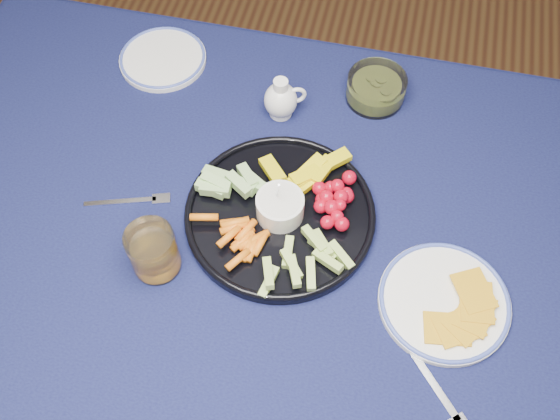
% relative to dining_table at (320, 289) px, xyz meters
% --- Properties ---
extents(dining_table, '(1.67, 1.07, 0.75)m').
position_rel_dining_table_xyz_m(dining_table, '(0.00, 0.00, 0.00)').
color(dining_table, '#53321B').
rests_on(dining_table, ground).
extents(crudite_platter, '(0.34, 0.34, 0.11)m').
position_rel_dining_table_xyz_m(crudite_platter, '(-0.09, 0.08, 0.11)').
color(crudite_platter, black).
rests_on(crudite_platter, dining_table).
extents(creamer_pitcher, '(0.08, 0.06, 0.09)m').
position_rel_dining_table_xyz_m(creamer_pitcher, '(-0.14, 0.32, 0.13)').
color(creamer_pitcher, white).
rests_on(creamer_pitcher, dining_table).
extents(pickle_bowl, '(0.12, 0.12, 0.05)m').
position_rel_dining_table_xyz_m(pickle_bowl, '(0.03, 0.40, 0.11)').
color(pickle_bowl, white).
rests_on(pickle_bowl, dining_table).
extents(cheese_plate, '(0.22, 0.22, 0.03)m').
position_rel_dining_table_xyz_m(cheese_plate, '(0.21, -0.02, 0.10)').
color(cheese_plate, white).
rests_on(cheese_plate, dining_table).
extents(juice_tumbler, '(0.08, 0.08, 0.10)m').
position_rel_dining_table_xyz_m(juice_tumbler, '(-0.27, -0.06, 0.13)').
color(juice_tumbler, white).
rests_on(juice_tumbler, dining_table).
extents(fork_left, '(0.15, 0.06, 0.00)m').
position_rel_dining_table_xyz_m(fork_left, '(-0.36, 0.06, 0.09)').
color(fork_left, silver).
rests_on(fork_left, dining_table).
extents(fork_right, '(0.14, 0.15, 0.00)m').
position_rel_dining_table_xyz_m(fork_right, '(0.21, -0.17, 0.09)').
color(fork_right, silver).
rests_on(fork_right, dining_table).
extents(side_plate_extra, '(0.18, 0.18, 0.01)m').
position_rel_dining_table_xyz_m(side_plate_extra, '(-0.42, 0.40, 0.10)').
color(side_plate_extra, white).
rests_on(side_plate_extra, dining_table).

